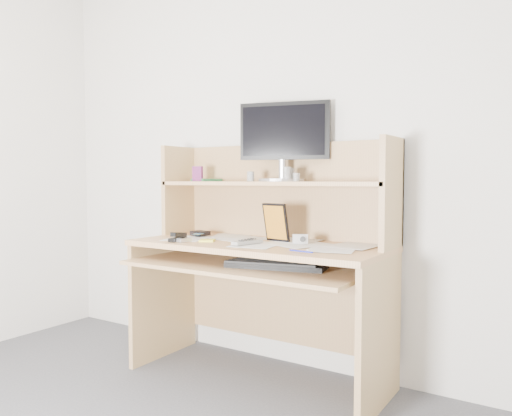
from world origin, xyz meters
The scene contains 19 objects.
back_wall centered at (0.00, 1.80, 1.25)m, with size 3.60×0.04×2.50m, color silver.
desk centered at (0.00, 1.56, 0.69)m, with size 1.40×0.70×1.30m.
paper_clutter centered at (0.00, 1.48, 0.75)m, with size 1.32×0.54×0.01m, color silver.
keyboard centered at (0.19, 1.37, 0.67)m, with size 0.53×0.29×0.03m.
tv_remote centered at (0.00, 1.38, 0.77)m, with size 0.05×0.18×0.02m, color gray.
flip_phone centered at (-0.36, 1.29, 0.77)m, with size 0.04×0.08×0.02m, color #B5B5B7.
stapler centered at (-0.41, 1.30, 0.78)m, with size 0.04×0.14×0.04m, color black.
wallet centered at (-0.47, 1.57, 0.77)m, with size 0.10×0.08×0.03m, color black.
sticky_note_pad centered at (-0.27, 1.38, 0.76)m, with size 0.08×0.08×0.01m, color gold.
digital_camera centered at (0.23, 1.54, 0.78)m, with size 0.08×0.03×0.05m, color silver.
game_case centered at (0.08, 1.54, 0.86)m, with size 0.15×0.02×0.21m, color black.
blue_pen centered at (0.38, 1.26, 0.76)m, with size 0.01×0.01×0.13m, color #1823B8.
card_box centered at (-0.50, 1.59, 1.13)m, with size 0.07×0.02×0.09m, color maroon.
shelf_book centered at (-0.50, 1.67, 1.09)m, with size 0.12×0.16×0.02m, color #378B48.
chip_stack_a centered at (-0.11, 1.58, 1.11)m, with size 0.04×0.04×0.06m, color black.
chip_stack_b centered at (0.11, 1.65, 1.12)m, with size 0.05×0.05×0.07m, color white.
chip_stack_c centered at (0.17, 1.60, 1.10)m, with size 0.04×0.04×0.05m, color black.
chip_stack_d centered at (0.13, 1.58, 1.12)m, with size 0.05×0.05×0.08m, color silver.
monitor centered at (0.05, 1.68, 1.32)m, with size 0.51×0.26×0.45m.
Camera 1 is at (1.44, -0.78, 1.09)m, focal length 35.00 mm.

